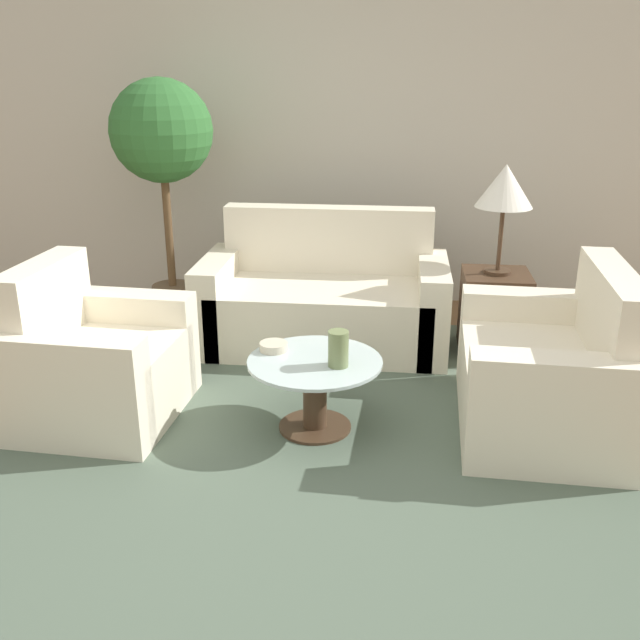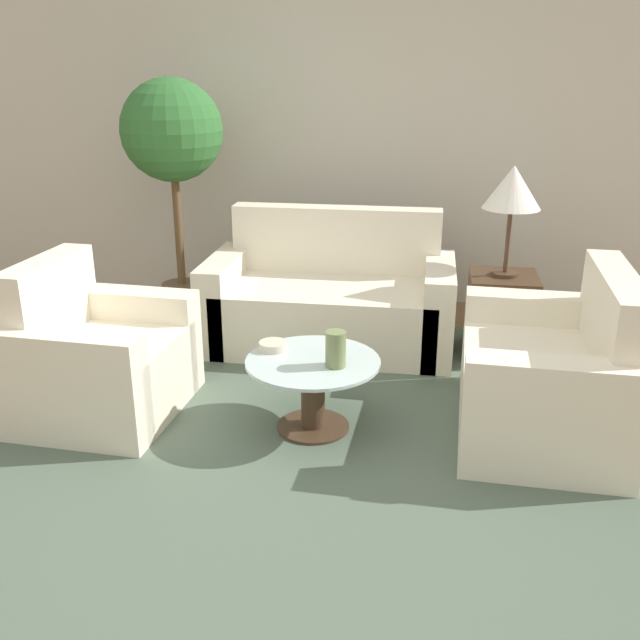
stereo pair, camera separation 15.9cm
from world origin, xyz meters
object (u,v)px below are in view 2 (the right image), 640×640
object	(u,v)px
sofa_main	(331,302)
armchair	(96,362)
table_lamp	(513,189)
bowl	(273,346)
loveseat	(554,381)
potted_plant	(172,143)
coffee_table	(313,385)
vase	(336,349)

from	to	relation	value
sofa_main	armchair	distance (m)	1.74
table_lamp	bowl	bearing A→B (deg)	-139.16
loveseat	bowl	bearing A→B (deg)	-84.99
loveseat	potted_plant	world-z (taller)	potted_plant
sofa_main	table_lamp	size ratio (longest dim) A/B	2.34
coffee_table	bowl	bearing A→B (deg)	155.79
potted_plant	bowl	distance (m)	2.07
armchair	bowl	xyz separation A→B (m)	(1.02, 0.08, 0.14)
potted_plant	loveseat	bearing A→B (deg)	-29.22
table_lamp	potted_plant	xyz separation A→B (m)	(-2.40, 0.36, 0.22)
armchair	potted_plant	world-z (taller)	potted_plant
armchair	vase	size ratio (longest dim) A/B	5.04
coffee_table	vase	xyz separation A→B (m)	(0.13, -0.06, 0.24)
potted_plant	armchair	bearing A→B (deg)	-88.53
loveseat	vase	bearing A→B (deg)	-75.80
coffee_table	vase	size ratio (longest dim) A/B	3.74
coffee_table	sofa_main	bearing A→B (deg)	93.71
sofa_main	vase	xyz separation A→B (m)	(0.22, -1.38, 0.21)
coffee_table	vase	distance (m)	0.28
bowl	potted_plant	bearing A→B (deg)	124.94
sofa_main	potted_plant	size ratio (longest dim) A/B	0.94
armchair	coffee_table	size ratio (longest dim) A/B	1.35
table_lamp	sofa_main	bearing A→B (deg)	177.67
armchair	table_lamp	xyz separation A→B (m)	(2.36, 1.23, 0.84)
armchair	vase	world-z (taller)	armchair
vase	bowl	distance (m)	0.42
armchair	loveseat	distance (m)	2.56
loveseat	vase	world-z (taller)	loveseat
armchair	potted_plant	bearing A→B (deg)	4.70
armchair	coffee_table	bearing A→B (deg)	-88.28
vase	bowl	world-z (taller)	vase
armchair	coffee_table	distance (m)	1.26
vase	loveseat	bearing A→B (deg)	11.79
coffee_table	bowl	xyz separation A→B (m)	(-0.24, 0.11, 0.17)
loveseat	table_lamp	bearing A→B (deg)	-167.64
loveseat	vase	size ratio (longest dim) A/B	6.38
armchair	coffee_table	world-z (taller)	armchair
sofa_main	coffee_table	xyz separation A→B (m)	(0.09, -1.32, -0.03)
potted_plant	bowl	world-z (taller)	potted_plant
armchair	table_lamp	size ratio (longest dim) A/B	1.34
coffee_table	table_lamp	size ratio (longest dim) A/B	1.00
loveseat	bowl	world-z (taller)	loveseat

